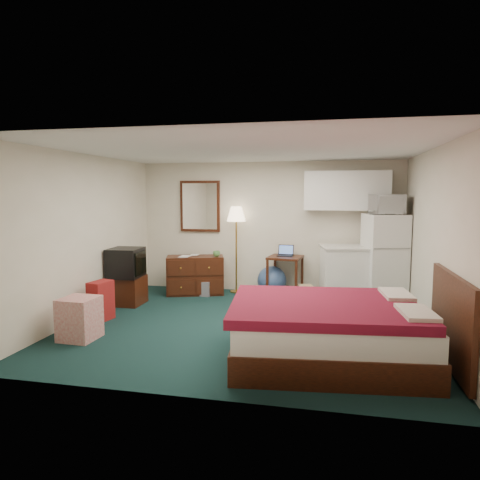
% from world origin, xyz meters
% --- Properties ---
extents(floor, '(5.00, 4.50, 0.01)m').
position_xyz_m(floor, '(0.00, 0.00, 0.00)').
color(floor, black).
rests_on(floor, ground).
extents(ceiling, '(5.00, 4.50, 0.01)m').
position_xyz_m(ceiling, '(0.00, 0.00, 2.50)').
color(ceiling, silver).
rests_on(ceiling, walls).
extents(walls, '(5.01, 4.51, 2.50)m').
position_xyz_m(walls, '(0.00, 0.00, 1.25)').
color(walls, silver).
rests_on(walls, floor).
extents(mirror, '(0.80, 0.06, 1.00)m').
position_xyz_m(mirror, '(-1.35, 2.22, 1.65)').
color(mirror, white).
rests_on(mirror, walls).
extents(upper_cabinets, '(1.50, 0.35, 0.70)m').
position_xyz_m(upper_cabinets, '(1.45, 2.08, 1.95)').
color(upper_cabinets, white).
rests_on(upper_cabinets, walls).
extents(headboard, '(0.06, 1.56, 1.00)m').
position_xyz_m(headboard, '(2.46, -1.08, 0.55)').
color(headboard, black).
rests_on(headboard, walls).
extents(dresser, '(1.15, 0.77, 0.72)m').
position_xyz_m(dresser, '(-1.31, 1.75, 0.36)').
color(dresser, black).
rests_on(dresser, floor).
extents(floor_lamp, '(0.42, 0.42, 1.65)m').
position_xyz_m(floor_lamp, '(-0.58, 2.05, 0.83)').
color(floor_lamp, '#B2842B').
rests_on(floor_lamp, floor).
extents(desk, '(0.67, 0.67, 0.75)m').
position_xyz_m(desk, '(0.37, 1.91, 0.37)').
color(desk, black).
rests_on(desk, floor).
extents(exercise_ball, '(0.68, 0.68, 0.55)m').
position_xyz_m(exercise_ball, '(0.12, 1.96, 0.27)').
color(exercise_ball, '#304C7C').
rests_on(exercise_ball, floor).
extents(kitchen_counter, '(0.98, 0.81, 0.96)m').
position_xyz_m(kitchen_counter, '(1.49, 1.74, 0.48)').
color(kitchen_counter, white).
rests_on(kitchen_counter, floor).
extents(fridge, '(0.78, 0.78, 1.55)m').
position_xyz_m(fridge, '(2.09, 1.72, 0.78)').
color(fridge, white).
rests_on(fridge, floor).
extents(bed, '(2.25, 1.84, 0.67)m').
position_xyz_m(bed, '(1.17, -1.08, 0.34)').
color(bed, maroon).
rests_on(bed, floor).
extents(tv_stand, '(0.49, 0.53, 0.48)m').
position_xyz_m(tv_stand, '(-2.21, 0.78, 0.24)').
color(tv_stand, black).
rests_on(tv_stand, floor).
extents(suitcase, '(0.30, 0.40, 0.60)m').
position_xyz_m(suitcase, '(-2.18, -0.18, 0.30)').
color(suitcase, maroon).
rests_on(suitcase, floor).
extents(retail_box, '(0.46, 0.46, 0.55)m').
position_xyz_m(retail_box, '(-2.01, -1.00, 0.28)').
color(retail_box, beige).
rests_on(retail_box, floor).
extents(file_bin, '(0.42, 0.33, 0.27)m').
position_xyz_m(file_bin, '(-1.17, 1.69, 0.14)').
color(file_bin, slate).
rests_on(file_bin, floor).
extents(cardboard_box_a, '(0.33, 0.31, 0.23)m').
position_xyz_m(cardboard_box_a, '(-0.06, 1.34, 0.11)').
color(cardboard_box_a, olive).
rests_on(cardboard_box_a, floor).
extents(cardboard_box_b, '(0.31, 0.34, 0.29)m').
position_xyz_m(cardboard_box_b, '(0.78, 1.57, 0.14)').
color(cardboard_box_b, olive).
rests_on(cardboard_box_b, floor).
extents(laptop, '(0.30, 0.25, 0.20)m').
position_xyz_m(laptop, '(0.37, 1.94, 0.85)').
color(laptop, black).
rests_on(laptop, desk).
extents(crt_tv, '(0.56, 0.60, 0.49)m').
position_xyz_m(crt_tv, '(-2.22, 0.74, 0.73)').
color(crt_tv, black).
rests_on(crt_tv, tv_stand).
extents(microwave, '(0.63, 0.38, 0.41)m').
position_xyz_m(microwave, '(2.09, 1.67, 1.76)').
color(microwave, white).
rests_on(microwave, fridge).
extents(book_a, '(0.18, 0.03, 0.25)m').
position_xyz_m(book_a, '(-1.56, 1.61, 0.85)').
color(book_a, olive).
rests_on(book_a, dresser).
extents(book_b, '(0.15, 0.03, 0.20)m').
position_xyz_m(book_b, '(-1.42, 1.82, 0.82)').
color(book_b, olive).
rests_on(book_b, dresser).
extents(mug, '(0.17, 0.16, 0.13)m').
position_xyz_m(mug, '(-0.90, 1.79, 0.79)').
color(mug, '#549449').
rests_on(mug, dresser).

